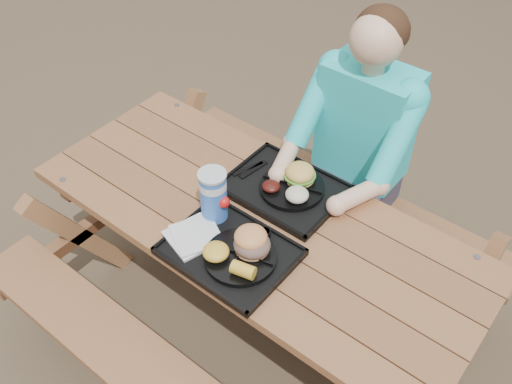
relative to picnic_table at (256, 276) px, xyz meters
The scene contains 18 objects.
ground 0.38m from the picnic_table, ahead, with size 60.00×60.00×0.00m, color #999999.
picnic_table is the anchor object (origin of this frame).
tray_near 0.44m from the picnic_table, 78.23° to the right, with size 0.45×0.35×0.02m, color black.
tray_far 0.43m from the picnic_table, 89.52° to the left, with size 0.45×0.35×0.02m, color black.
plate_near 0.47m from the picnic_table, 65.11° to the right, with size 0.26×0.26×0.02m, color black.
plate_far 0.45m from the picnic_table, 80.62° to the left, with size 0.26×0.26×0.02m, color black.
napkin_stack 0.48m from the picnic_table, 112.77° to the right, with size 0.17×0.17×0.02m, color silver.
soda_cup 0.52m from the picnic_table, 136.62° to the right, with size 0.10×0.10×0.20m, color blue.
condiment_bbq 0.42m from the picnic_table, 57.32° to the right, with size 0.05×0.05×0.03m, color #330905.
condiment_mustard 0.43m from the picnic_table, 38.23° to the right, with size 0.05×0.05×0.03m, color yellow.
sandwich 0.52m from the picnic_table, 55.48° to the right, with size 0.13×0.13×0.13m, color #DC8B4D, non-canonical shape.
mac_cheese 0.52m from the picnic_table, 82.64° to the right, with size 0.10×0.10×0.05m, color gold.
corn_cob 0.54m from the picnic_table, 59.43° to the right, with size 0.08×0.08×0.05m, color gold, non-canonical shape.
cutlery_far 0.47m from the picnic_table, 131.23° to the left, with size 0.03×0.15×0.01m, color black.
burger 0.53m from the picnic_table, 82.19° to the left, with size 0.12×0.12×0.11m, color gold, non-canonical shape.
baked_beans 0.45m from the picnic_table, 100.19° to the left, with size 0.07×0.07×0.03m, color #43110D.
potato_salad 0.47m from the picnic_table, 57.04° to the left, with size 0.09×0.09×0.05m, color beige.
diner 0.68m from the picnic_table, 81.56° to the left, with size 0.48×0.84×1.28m, color #1CC9C3, non-canonical shape.
Camera 1 is at (0.94, -1.18, 2.34)m, focal length 40.00 mm.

